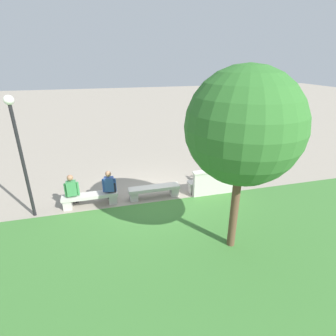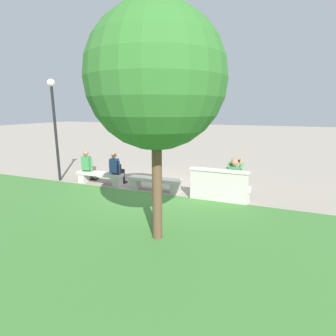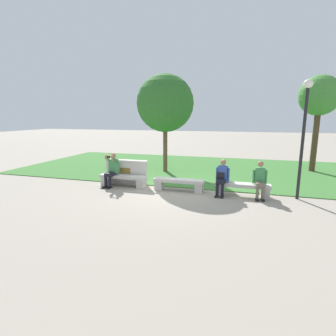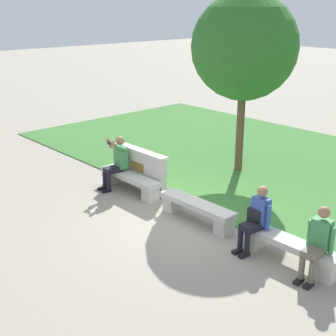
# 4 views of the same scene
# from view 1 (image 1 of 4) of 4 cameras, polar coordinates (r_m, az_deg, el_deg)

# --- Properties ---
(ground_plane) EXTENTS (80.00, 80.00, 0.00)m
(ground_plane) POSITION_cam_1_polar(r_m,az_deg,el_deg) (9.84, -2.98, -6.40)
(ground_plane) COLOR gray
(grass_strip) EXTENTS (18.44, 8.00, 0.03)m
(grass_strip) POSITION_cam_1_polar(r_m,az_deg,el_deg) (6.49, 5.87, -24.83)
(grass_strip) COLOR #3D7533
(grass_strip) RESTS_ON ground
(bench_main) EXTENTS (1.89, 0.40, 0.45)m
(bench_main) POSITION_cam_1_polar(r_m,az_deg,el_deg) (10.34, 9.44, -3.32)
(bench_main) COLOR beige
(bench_main) RESTS_ON ground
(bench_near) EXTENTS (1.89, 0.40, 0.45)m
(bench_near) POSITION_cam_1_polar(r_m,az_deg,el_deg) (9.70, -3.02, -4.87)
(bench_near) COLOR beige
(bench_near) RESTS_ON ground
(bench_mid) EXTENTS (1.89, 0.40, 0.45)m
(bench_mid) POSITION_cam_1_polar(r_m,az_deg,el_deg) (9.57, -16.56, -6.28)
(bench_mid) COLOR beige
(bench_mid) RESTS_ON ground
(backrest_wall_with_plaque) EXTENTS (1.79, 0.24, 1.01)m
(backrest_wall_with_plaque) POSITION_cam_1_polar(r_m,az_deg,el_deg) (9.97, 10.29, -3.02)
(backrest_wall_with_plaque) COLOR beige
(backrest_wall_with_plaque) RESTS_ON ground
(person_photographer) EXTENTS (0.51, 0.75, 1.32)m
(person_photographer) POSITION_cam_1_polar(r_m,az_deg,el_deg) (10.40, 11.56, -0.69)
(person_photographer) COLOR black
(person_photographer) RESTS_ON ground
(person_distant) EXTENTS (0.48, 0.70, 1.26)m
(person_distant) POSITION_cam_1_polar(r_m,az_deg,el_deg) (9.44, -12.59, -3.70)
(person_distant) COLOR black
(person_distant) RESTS_ON ground
(person_companion) EXTENTS (0.48, 0.69, 1.26)m
(person_companion) POSITION_cam_1_polar(r_m,az_deg,el_deg) (9.51, -20.17, -4.42)
(person_companion) COLOR black
(person_companion) RESTS_ON ground
(backpack) EXTENTS (0.28, 0.24, 0.43)m
(backpack) POSITION_cam_1_polar(r_m,az_deg,el_deg) (9.41, -12.19, -4.07)
(backpack) COLOR black
(backpack) RESTS_ON bench_mid
(tree_behind_wall) EXTENTS (2.74, 2.74, 4.72)m
(tree_behind_wall) POSITION_cam_1_polar(r_m,az_deg,el_deg) (6.30, 16.15, 8.53)
(tree_behind_wall) COLOR brown
(tree_behind_wall) RESTS_ON ground
(lamp_post) EXTENTS (0.28, 0.28, 3.87)m
(lamp_post) POSITION_cam_1_polar(r_m,az_deg,el_deg) (8.89, -29.81, 4.97)
(lamp_post) COLOR black
(lamp_post) RESTS_ON ground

